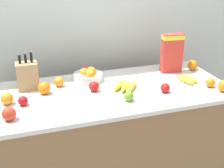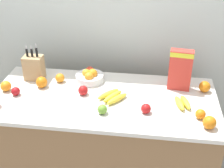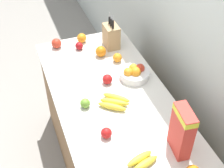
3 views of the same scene
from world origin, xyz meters
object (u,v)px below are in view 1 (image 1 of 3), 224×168
cereal_box (172,51)px  banana_bunch_right (125,86)px  orange_front_left (193,65)px  orange_back_center (224,86)px  orange_front_right (210,83)px  knife_block (27,76)px  orange_near_bowl (44,88)px  apple_middle (9,114)px  apple_front (165,88)px  orange_front_center (59,82)px  banana_bunch_left (187,79)px  apple_near_bananas (23,101)px  orange_by_cereal (7,99)px  fruit_bowl (88,75)px  apple_rightmost (129,96)px  apple_by_knife_block (94,86)px

cereal_box → banana_bunch_right: size_ratio=1.35×
cereal_box → orange_front_left: cereal_box is taller
orange_back_center → orange_front_right: bearing=114.0°
knife_block → orange_near_bowl: size_ratio=3.57×
knife_block → apple_middle: knife_block is taller
orange_front_left → orange_near_bowl: size_ratio=0.98×
apple_front → orange_front_center: orange_front_center is taller
knife_block → banana_bunch_left: knife_block is taller
cereal_box → banana_bunch_right: 0.55m
orange_near_bowl → orange_front_center: orange_near_bowl is taller
apple_near_bananas → apple_front: bearing=-5.9°
knife_block → apple_middle: size_ratio=3.71×
knife_block → banana_bunch_right: size_ratio=1.32×
orange_front_left → orange_by_cereal: bearing=-172.8°
fruit_bowl → orange_by_cereal: bearing=-158.8°
orange_back_center → apple_near_bananas: bearing=171.1°
cereal_box → orange_front_center: bearing=-172.0°
cereal_box → apple_front: (-0.24, -0.36, -0.14)m
banana_bunch_right → apple_rightmost: (-0.05, -0.19, 0.01)m
cereal_box → apple_rightmost: bearing=-135.7°
orange_front_center → apple_rightmost: bearing=-43.6°
fruit_bowl → apple_near_bananas: (-0.50, -0.28, -0.01)m
apple_near_bananas → orange_front_right: 1.33m
apple_front → orange_front_right: (0.36, -0.02, 0.00)m
apple_by_knife_block → orange_front_center: same height
banana_bunch_right → orange_by_cereal: 0.82m
orange_by_cereal → orange_near_bowl: orange_near_bowl is taller
cereal_box → apple_front: size_ratio=4.64×
banana_bunch_right → apple_middle: bearing=-165.1°
apple_rightmost → orange_front_right: orange_front_right is taller
orange_by_cereal → fruit_bowl: bearing=21.2°
apple_middle → apple_by_knife_block: size_ratio=1.15×
apple_near_bananas → knife_block: bearing=78.6°
orange_front_left → orange_back_center: same height
fruit_bowl → orange_front_left: size_ratio=2.60×
orange_by_cereal → orange_near_bowl: bearing=19.3°
banana_bunch_left → orange_near_bowl: size_ratio=2.23×
orange_front_right → apple_near_bananas: bearing=175.0°
banana_bunch_left → apple_rightmost: size_ratio=2.90×
knife_block → orange_front_center: 0.23m
banana_bunch_left → banana_bunch_right: 0.50m
banana_bunch_right → apple_near_bananas: 0.72m
apple_rightmost → orange_by_cereal: size_ratio=0.83×
knife_block → apple_near_bananas: bearing=-101.4°
knife_block → cereal_box: cereal_box is taller
knife_block → apple_rightmost: knife_block is taller
orange_front_right → orange_front_left: bearing=79.2°
banana_bunch_right → orange_front_left: bearing=16.2°
orange_front_right → apple_rightmost: bearing=-177.3°
cereal_box → apple_near_bananas: 1.24m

